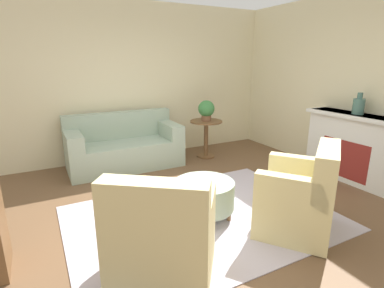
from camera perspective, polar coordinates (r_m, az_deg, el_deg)
name	(u,v)px	position (r m, az deg, el deg)	size (l,w,h in m)	color
ground_plane	(203,218)	(3.61, 2.03, -13.98)	(16.00, 16.00, 0.00)	brown
wall_back	(129,82)	(5.70, -11.95, 11.45)	(9.37, 0.12, 2.80)	beige
wall_right	(371,87)	(5.19, 30.88, 9.23)	(0.12, 9.55, 2.80)	beige
rug	(203,218)	(3.61, 2.03, -13.91)	(2.99, 2.17, 0.01)	#BCB2C1
couch	(124,147)	(5.28, -12.78, -0.64)	(1.87, 0.86, 0.91)	#9EB29E
armchair_left	(162,238)	(2.58, -5.73, -17.46)	(1.08, 1.06, 0.96)	beige
armchair_right	(301,198)	(3.41, 20.00, -9.72)	(1.08, 1.06, 0.96)	beige
ottoman_table	(204,195)	(3.51, 2.30, -9.63)	(0.70, 0.70, 0.44)	#9EB29E
side_table	(206,132)	(5.63, 2.70, 2.29)	(0.60, 0.60, 0.70)	brown
fireplace	(353,146)	(5.11, 28.35, -0.37)	(0.44, 1.49, 1.03)	white
vase_mantel_near	(359,106)	(4.99, 29.16, 6.38)	(0.16, 0.16, 0.31)	#477066
potted_plant_on_side_table	(206,110)	(5.54, 2.75, 6.57)	(0.30, 0.30, 0.38)	brown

